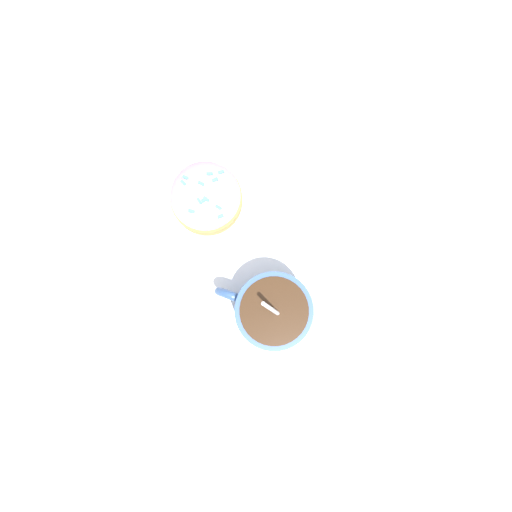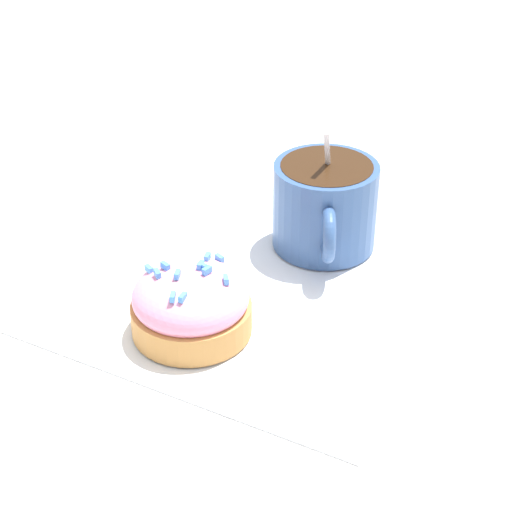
% 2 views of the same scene
% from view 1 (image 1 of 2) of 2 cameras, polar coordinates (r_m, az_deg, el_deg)
% --- Properties ---
extents(ground_plane, '(3.00, 3.00, 0.00)m').
position_cam_1_polar(ground_plane, '(0.57, -1.71, 0.16)').
color(ground_plane, silver).
extents(paper_napkin, '(0.28, 0.28, 0.00)m').
position_cam_1_polar(paper_napkin, '(0.57, -1.71, 0.17)').
color(paper_napkin, white).
rests_on(paper_napkin, ground_plane).
extents(coffee_cup, '(0.10, 0.08, 0.10)m').
position_cam_1_polar(coffee_cup, '(0.53, 1.82, -6.26)').
color(coffee_cup, '#335184').
rests_on(coffee_cup, paper_napkin).
extents(frosted_pastry, '(0.08, 0.08, 0.05)m').
position_cam_1_polar(frosted_pastry, '(0.56, -5.74, 6.70)').
color(frosted_pastry, '#C18442').
rests_on(frosted_pastry, paper_napkin).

